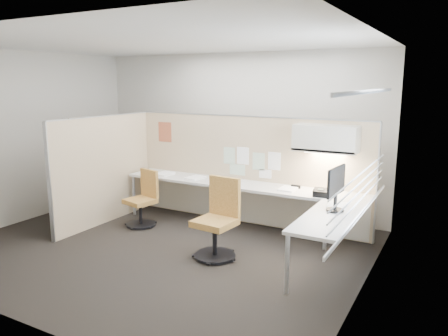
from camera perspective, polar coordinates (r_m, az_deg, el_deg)
The scene contains 26 objects.
floor at distance 6.34m, azimuth -8.19°, elevation -10.21°, with size 5.50×4.50×0.01m, color black.
ceiling at distance 5.93m, azimuth -8.97°, elevation 15.98°, with size 5.50×4.50×0.01m, color white.
wall_back at distance 7.87m, azimuth 1.46°, elevation 4.65°, with size 5.50×0.02×2.80m, color beige.
wall_front at distance 4.44m, azimuth -26.46°, elevation -1.66°, with size 5.50×0.02×2.80m, color beige.
wall_left at distance 7.94m, azimuth -24.56°, elevation 3.70°, with size 0.02×4.50×2.80m, color beige.
wall_right at distance 4.84m, azimuth 18.26°, elevation -0.05°, with size 0.02×4.50×2.80m, color beige.
window_pane at distance 4.82m, azimuth 18.08°, elevation 1.72°, with size 0.01×2.80×1.30m, color #ABBAC6.
partition_back at distance 7.13m, azimuth 2.95°, elevation -0.32°, with size 4.10×0.06×1.75m, color #C6AC89.
partition_left at distance 7.41m, azimuth -15.33°, elevation -0.26°, with size 0.06×2.20×1.75m, color #C6AC89.
desk at distance 6.62m, azimuth 4.08°, elevation -3.68°, with size 4.00×2.07×0.73m.
overhead_bin at distance 6.36m, azimuth 13.18°, elevation 3.79°, with size 0.90×0.36×0.38m, color beige.
task_light_strip at distance 6.39m, azimuth 13.10°, elevation 1.92°, with size 0.60×0.06×0.02m, color #FFEABF.
pinned_papers at distance 7.04m, azimuth 3.42°, elevation 0.83°, with size 1.01×0.00×0.47m.
poster at distance 7.84m, azimuth -7.72°, elevation 4.68°, with size 0.28×0.00×0.35m, color #F6561F.
chair_left at distance 7.18m, azimuth -10.49°, elevation -4.18°, with size 0.50×0.52×0.89m.
chair_right at distance 5.81m, azimuth -0.77°, elevation -6.95°, with size 0.55×0.56×1.04m.
monitor at distance 5.49m, azimuth 14.43°, elevation -2.29°, with size 0.22×0.53×0.55m.
phone at distance 6.23m, azimuth 12.49°, elevation -3.15°, with size 0.23×0.21×0.12m.
stapler at distance 6.62m, azimuth 9.35°, elevation -2.41°, with size 0.14×0.04×0.05m, color black.
tape_dispenser at distance 6.41m, azimuth 12.36°, elevation -2.93°, with size 0.10×0.06×0.06m, color black.
coat_hook at distance 6.89m, azimuth -20.28°, elevation 3.21°, with size 0.18×0.43×1.31m.
paper_stack_0 at distance 7.53m, azimuth -7.76°, elevation -0.77°, with size 0.23×0.30×0.04m, color white.
paper_stack_1 at distance 7.22m, azimuth -3.76°, elevation -1.27°, with size 0.23×0.30×0.02m, color white.
paper_stack_2 at distance 6.85m, azimuth 0.63°, elevation -1.83°, with size 0.23×0.30×0.05m, color white.
paper_stack_3 at distance 6.52m, azimuth 8.36°, elevation -2.72°, with size 0.23×0.30×0.03m, color white.
paper_stack_4 at distance 5.81m, azimuth 14.53°, elevation -4.73°, with size 0.23×0.30×0.02m, color white.
Camera 1 is at (3.60, -4.68, 2.30)m, focal length 35.00 mm.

